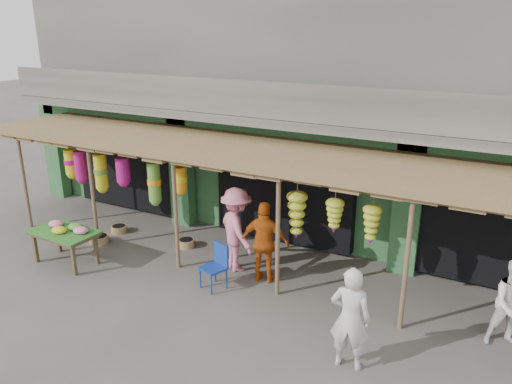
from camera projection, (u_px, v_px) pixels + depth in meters
The scene contains 11 objects.
ground at pixel (240, 279), 10.86m from camera, with size 80.00×80.00×0.00m, color #514C47.
building at pixel (327, 96), 13.82m from camera, with size 16.40×6.80×7.00m.
awning at pixel (251, 155), 10.76m from camera, with size 14.00×2.70×2.79m.
flower_table at pixel (65, 233), 11.35m from camera, with size 1.58×0.96×0.93m.
blue_chair at pixel (216, 264), 10.36m from camera, with size 0.59×0.60×0.96m.
basket_left at pixel (119, 229), 13.25m from camera, with size 0.42×0.42×0.18m, color #9C8547.
basket_mid at pixel (99, 239), 12.62m from camera, with size 0.48×0.48×0.19m, color #946742.
basket_right at pixel (186, 243), 12.38m from camera, with size 0.42×0.42×0.19m, color #916344.
person_front at pixel (350, 318), 7.82m from camera, with size 0.64×0.42×1.76m, color silver.
person_vendor at pixel (265, 243), 10.49m from camera, with size 1.05×0.44×1.79m, color #C05312.
person_shopper at pixel (237, 230), 10.99m from camera, with size 1.24×0.71×1.91m, color pink.
Camera 1 is at (4.95, -8.33, 5.27)m, focal length 35.00 mm.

